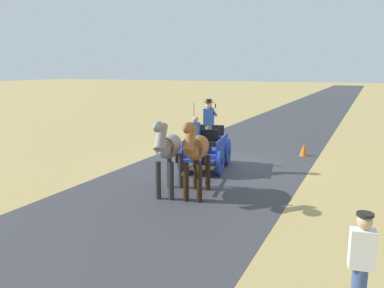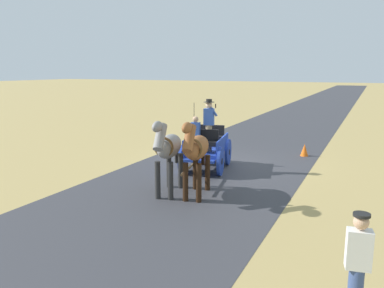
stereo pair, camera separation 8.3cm
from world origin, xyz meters
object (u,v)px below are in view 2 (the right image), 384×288
(horse_off_side, at_px, (168,148))
(horse_near_side, at_px, (196,150))
(horse_drawn_carriage, at_px, (206,147))
(traffic_cone, at_px, (304,150))
(pedestrian_walking, at_px, (357,268))

(horse_off_side, bearing_deg, horse_near_side, -169.37)
(horse_drawn_carriage, relative_size, traffic_cone, 9.02)
(horse_drawn_carriage, relative_size, horse_near_side, 2.04)
(pedestrian_walking, distance_m, traffic_cone, 11.00)
(horse_drawn_carriage, distance_m, horse_off_side, 3.10)
(pedestrian_walking, bearing_deg, traffic_cone, -77.29)
(horse_near_side, bearing_deg, pedestrian_walking, 135.82)
(horse_off_side, height_order, traffic_cone, horse_off_side)
(traffic_cone, bearing_deg, pedestrian_walking, 102.71)
(horse_near_side, distance_m, horse_off_side, 0.80)
(horse_drawn_carriage, height_order, horse_off_side, horse_drawn_carriage)
(horse_near_side, relative_size, horse_off_side, 1.00)
(horse_drawn_carriage, xyz_separation_m, horse_off_side, (-0.17, 3.05, 0.51))
(horse_drawn_carriage, xyz_separation_m, traffic_cone, (-2.80, -3.66, -0.57))
(pedestrian_walking, bearing_deg, horse_off_side, -38.39)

